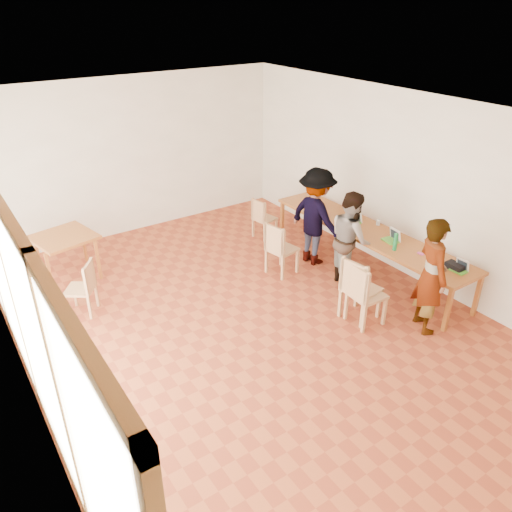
% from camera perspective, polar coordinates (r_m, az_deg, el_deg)
% --- Properties ---
extents(ground, '(8.00, 8.00, 0.00)m').
position_cam_1_polar(ground, '(7.44, -0.71, -7.34)').
color(ground, '#AA4E29').
rests_on(ground, ground).
extents(wall_back, '(6.00, 0.10, 3.00)m').
position_cam_1_polar(wall_back, '(10.07, -13.66, 11.01)').
color(wall_back, white).
rests_on(wall_back, ground).
extents(wall_right, '(0.10, 8.00, 3.00)m').
position_cam_1_polar(wall_right, '(8.58, 16.34, 7.78)').
color(wall_right, white).
rests_on(wall_right, ground).
extents(window_wall, '(0.10, 8.00, 3.00)m').
position_cam_1_polar(window_wall, '(5.81, -26.03, -3.93)').
color(window_wall, white).
rests_on(window_wall, ground).
extents(ceiling, '(6.00, 8.00, 0.04)m').
position_cam_1_polar(ceiling, '(6.21, -0.88, 16.09)').
color(ceiling, white).
rests_on(ceiling, wall_back).
extents(communal_table, '(0.80, 4.00, 0.75)m').
position_cam_1_polar(communal_table, '(8.63, 12.63, 2.60)').
color(communal_table, '#A35D24').
rests_on(communal_table, ground).
extents(side_table, '(0.90, 0.90, 0.75)m').
position_cam_1_polar(side_table, '(8.83, -21.07, 1.69)').
color(side_table, '#A35D24').
rests_on(side_table, ground).
extents(chair_near, '(0.48, 0.48, 0.52)m').
position_cam_1_polar(chair_near, '(7.20, 12.04, -3.69)').
color(chair_near, tan).
rests_on(chair_near, ground).
extents(chair_mid, '(0.53, 0.53, 0.53)m').
position_cam_1_polar(chair_mid, '(7.27, 11.52, -3.12)').
color(chair_mid, tan).
rests_on(chair_mid, ground).
extents(chair_far, '(0.51, 0.51, 0.50)m').
position_cam_1_polar(chair_far, '(8.32, 2.56, 1.35)').
color(chair_far, tan).
rests_on(chair_far, ground).
extents(chair_empty, '(0.44, 0.44, 0.43)m').
position_cam_1_polar(chair_empty, '(9.67, 0.65, 4.75)').
color(chair_empty, tan).
rests_on(chair_empty, ground).
extents(chair_spare, '(0.55, 0.55, 0.45)m').
position_cam_1_polar(chair_spare, '(7.75, -19.00, -2.91)').
color(chair_spare, tan).
rests_on(chair_spare, ground).
extents(person_near, '(0.63, 0.73, 1.71)m').
position_cam_1_polar(person_near, '(7.25, 19.38, -2.14)').
color(person_near, gray).
rests_on(person_near, ground).
extents(person_mid, '(0.87, 0.95, 1.59)m').
position_cam_1_polar(person_mid, '(8.14, 10.72, 1.95)').
color(person_mid, gray).
rests_on(person_mid, ground).
extents(person_far, '(0.74, 1.17, 1.73)m').
position_cam_1_polar(person_far, '(8.69, 6.88, 4.47)').
color(person_far, gray).
rests_on(person_far, ground).
extents(laptop_near, '(0.19, 0.22, 0.18)m').
position_cam_1_polar(laptop_near, '(7.72, 22.33, -1.25)').
color(laptop_near, green).
rests_on(laptop_near, communal_table).
extents(laptop_mid, '(0.24, 0.27, 0.21)m').
position_cam_1_polar(laptop_mid, '(8.31, 15.35, 2.04)').
color(laptop_mid, green).
rests_on(laptop_mid, communal_table).
extents(laptop_far, '(0.22, 0.24, 0.19)m').
position_cam_1_polar(laptop_far, '(8.85, 11.27, 4.10)').
color(laptop_far, green).
rests_on(laptop_far, communal_table).
extents(yellow_mug, '(0.14, 0.14, 0.10)m').
position_cam_1_polar(yellow_mug, '(9.33, 6.57, 5.74)').
color(yellow_mug, gold).
rests_on(yellow_mug, communal_table).
extents(green_bottle, '(0.07, 0.07, 0.28)m').
position_cam_1_polar(green_bottle, '(7.98, 15.64, 1.56)').
color(green_bottle, '#187639').
rests_on(green_bottle, communal_table).
extents(clear_glass, '(0.07, 0.07, 0.09)m').
position_cam_1_polar(clear_glass, '(8.84, 13.80, 3.75)').
color(clear_glass, silver).
rests_on(clear_glass, communal_table).
extents(condiment_cup, '(0.08, 0.08, 0.06)m').
position_cam_1_polar(condiment_cup, '(7.93, 22.82, -0.74)').
color(condiment_cup, white).
rests_on(condiment_cup, communal_table).
extents(pink_phone, '(0.05, 0.10, 0.01)m').
position_cam_1_polar(pink_phone, '(8.03, 18.30, 0.26)').
color(pink_phone, '#C73789').
rests_on(pink_phone, communal_table).
extents(black_pouch, '(0.16, 0.26, 0.09)m').
position_cam_1_polar(black_pouch, '(7.74, 21.80, -1.11)').
color(black_pouch, black).
rests_on(black_pouch, communal_table).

